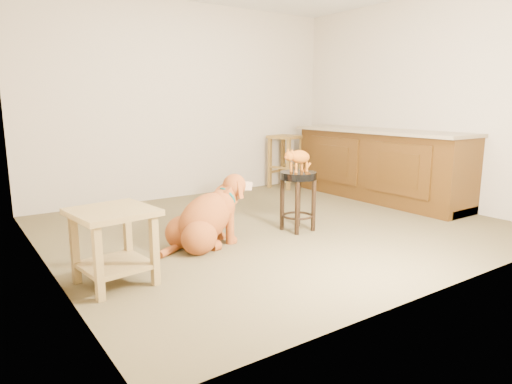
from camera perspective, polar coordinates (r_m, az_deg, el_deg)
floor at (r=4.87m, az=2.55°, el=-4.23°), size 4.50×4.00×0.01m
room_shell at (r=4.71m, az=2.73°, el=15.84°), size 4.54×4.04×2.62m
cabinet_run at (r=6.32m, az=15.09°, el=3.04°), size 0.70×2.56×0.94m
padded_stool at (r=4.62m, az=5.28°, el=0.36°), size 0.37×0.37×0.61m
wood_stool at (r=6.99m, az=3.72°, el=3.96°), size 0.54×0.54×0.80m
side_table at (r=3.40m, az=-17.38°, el=-5.16°), size 0.60×0.60×0.56m
golden_retriever at (r=4.15m, az=-6.27°, el=-3.43°), size 1.06×0.57×0.68m
tabby_kitten at (r=4.56m, az=5.25°, el=4.31°), size 0.43×0.17×0.27m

